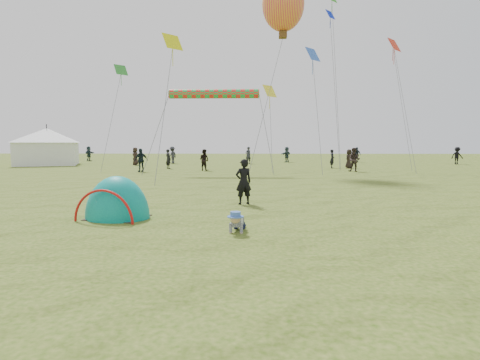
{
  "coord_description": "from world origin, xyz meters",
  "views": [
    {
      "loc": [
        0.54,
        -8.76,
        2.1
      ],
      "look_at": [
        0.21,
        2.47,
        1.0
      ],
      "focal_mm": 28.0,
      "sensor_mm": 36.0,
      "label": 1
    }
  ],
  "objects_px": {
    "crawling_toddler": "(237,221)",
    "balloon_kite": "(283,8)",
    "popup_tent": "(118,218)",
    "event_marquee": "(47,145)",
    "standing_adult": "(244,182)"
  },
  "relations": [
    {
      "from": "popup_tent",
      "to": "event_marquee",
      "type": "distance_m",
      "value": 30.77
    },
    {
      "from": "popup_tent",
      "to": "event_marquee",
      "type": "xyz_separation_m",
      "value": [
        -16.27,
        26.05,
        1.93
      ]
    },
    {
      "from": "crawling_toddler",
      "to": "event_marquee",
      "type": "bearing_deg",
      "value": 133.69
    },
    {
      "from": "crawling_toddler",
      "to": "event_marquee",
      "type": "relative_size",
      "value": 0.12
    },
    {
      "from": "crawling_toddler",
      "to": "balloon_kite",
      "type": "height_order",
      "value": "balloon_kite"
    },
    {
      "from": "event_marquee",
      "to": "balloon_kite",
      "type": "relative_size",
      "value": 1.31
    },
    {
      "from": "popup_tent",
      "to": "balloon_kite",
      "type": "xyz_separation_m",
      "value": [
        6.08,
        17.95,
        11.92
      ]
    },
    {
      "from": "standing_adult",
      "to": "event_marquee",
      "type": "xyz_separation_m",
      "value": [
        -19.79,
        23.55,
        1.15
      ]
    },
    {
      "from": "crawling_toddler",
      "to": "popup_tent",
      "type": "bearing_deg",
      "value": 163.38
    },
    {
      "from": "event_marquee",
      "to": "balloon_kite",
      "type": "bearing_deg",
      "value": -40.72
    },
    {
      "from": "standing_adult",
      "to": "balloon_kite",
      "type": "distance_m",
      "value": 19.22
    },
    {
      "from": "popup_tent",
      "to": "balloon_kite",
      "type": "bearing_deg",
      "value": 84.26
    },
    {
      "from": "event_marquee",
      "to": "crawling_toddler",
      "type": "bearing_deg",
      "value": -75.3
    },
    {
      "from": "balloon_kite",
      "to": "crawling_toddler",
      "type": "bearing_deg",
      "value": -97.7
    },
    {
      "from": "balloon_kite",
      "to": "standing_adult",
      "type": "bearing_deg",
      "value": -99.43
    }
  ]
}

